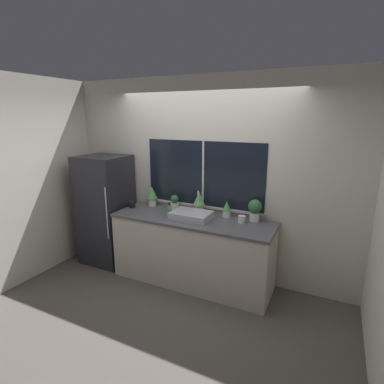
{
  "coord_description": "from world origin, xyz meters",
  "views": [
    {
      "loc": [
        1.59,
        -2.97,
        2.18
      ],
      "look_at": [
        0.0,
        0.32,
        1.25
      ],
      "focal_mm": 28.0,
      "sensor_mm": 36.0,
      "label": 1
    }
  ],
  "objects_px": {
    "sink": "(192,215)",
    "potted_plant_far_left": "(152,195)",
    "potted_plant_right": "(227,209)",
    "mug_black": "(132,205)",
    "potted_plant_far_right": "(255,209)",
    "potted_plant_center": "(199,201)",
    "potted_plant_left": "(175,202)",
    "soap_bottle": "(169,210)",
    "mug_white": "(242,219)",
    "refrigerator": "(106,210)"
  },
  "relations": [
    {
      "from": "potted_plant_center",
      "to": "potted_plant_far_right",
      "type": "height_order",
      "value": "potted_plant_center"
    },
    {
      "from": "refrigerator",
      "to": "potted_plant_far_left",
      "type": "relative_size",
      "value": 5.59
    },
    {
      "from": "potted_plant_far_left",
      "to": "potted_plant_center",
      "type": "bearing_deg",
      "value": 0.0
    },
    {
      "from": "potted_plant_far_left",
      "to": "potted_plant_far_right",
      "type": "relative_size",
      "value": 1.05
    },
    {
      "from": "refrigerator",
      "to": "potted_plant_far_left",
      "type": "height_order",
      "value": "refrigerator"
    },
    {
      "from": "sink",
      "to": "potted_plant_right",
      "type": "bearing_deg",
      "value": 34.44
    },
    {
      "from": "refrigerator",
      "to": "mug_black",
      "type": "bearing_deg",
      "value": 3.26
    },
    {
      "from": "refrigerator",
      "to": "mug_white",
      "type": "bearing_deg",
      "value": 3.09
    },
    {
      "from": "potted_plant_far_left",
      "to": "potted_plant_left",
      "type": "xyz_separation_m",
      "value": [
        0.38,
        0.0,
        -0.06
      ]
    },
    {
      "from": "potted_plant_center",
      "to": "potted_plant_far_right",
      "type": "bearing_deg",
      "value": 0.0
    },
    {
      "from": "sink",
      "to": "potted_plant_far_left",
      "type": "distance_m",
      "value": 0.82
    },
    {
      "from": "potted_plant_right",
      "to": "soap_bottle",
      "type": "relative_size",
      "value": 1.15
    },
    {
      "from": "potted_plant_left",
      "to": "soap_bottle",
      "type": "relative_size",
      "value": 1.12
    },
    {
      "from": "potted_plant_left",
      "to": "potted_plant_far_right",
      "type": "bearing_deg",
      "value": 0.0
    },
    {
      "from": "potted_plant_far_left",
      "to": "mug_black",
      "type": "bearing_deg",
      "value": -134.96
    },
    {
      "from": "soap_bottle",
      "to": "mug_white",
      "type": "xyz_separation_m",
      "value": [
        0.93,
        0.17,
        -0.03
      ]
    },
    {
      "from": "mug_white",
      "to": "mug_black",
      "type": "bearing_deg",
      "value": -176.96
    },
    {
      "from": "sink",
      "to": "soap_bottle",
      "type": "xyz_separation_m",
      "value": [
        -0.31,
        -0.03,
        0.03
      ]
    },
    {
      "from": "potted_plant_left",
      "to": "mug_white",
      "type": "relative_size",
      "value": 2.31
    },
    {
      "from": "sink",
      "to": "potted_plant_far_right",
      "type": "height_order",
      "value": "sink"
    },
    {
      "from": "sink",
      "to": "potted_plant_far_left",
      "type": "xyz_separation_m",
      "value": [
        -0.77,
        0.26,
        0.12
      ]
    },
    {
      "from": "soap_bottle",
      "to": "mug_white",
      "type": "height_order",
      "value": "soap_bottle"
    },
    {
      "from": "sink",
      "to": "potted_plant_right",
      "type": "height_order",
      "value": "sink"
    },
    {
      "from": "refrigerator",
      "to": "soap_bottle",
      "type": "xyz_separation_m",
      "value": [
        1.14,
        -0.06,
        0.17
      ]
    },
    {
      "from": "sink",
      "to": "mug_white",
      "type": "xyz_separation_m",
      "value": [
        0.62,
        0.14,
        -0.0
      ]
    },
    {
      "from": "refrigerator",
      "to": "potted_plant_right",
      "type": "relative_size",
      "value": 7.74
    },
    {
      "from": "refrigerator",
      "to": "potted_plant_right",
      "type": "bearing_deg",
      "value": 7.2
    },
    {
      "from": "potted_plant_far_right",
      "to": "refrigerator",
      "type": "bearing_deg",
      "value": -173.99
    },
    {
      "from": "potted_plant_far_right",
      "to": "mug_black",
      "type": "height_order",
      "value": "potted_plant_far_right"
    },
    {
      "from": "soap_bottle",
      "to": "mug_white",
      "type": "distance_m",
      "value": 0.95
    },
    {
      "from": "potted_plant_right",
      "to": "soap_bottle",
      "type": "height_order",
      "value": "potted_plant_right"
    },
    {
      "from": "sink",
      "to": "refrigerator",
      "type": "bearing_deg",
      "value": 178.85
    },
    {
      "from": "mug_black",
      "to": "soap_bottle",
      "type": "bearing_deg",
      "value": -7.31
    },
    {
      "from": "refrigerator",
      "to": "potted_plant_far_right",
      "type": "xyz_separation_m",
      "value": [
        2.2,
        0.23,
        0.25
      ]
    },
    {
      "from": "refrigerator",
      "to": "potted_plant_left",
      "type": "relative_size",
      "value": 7.92
    },
    {
      "from": "potted_plant_left",
      "to": "mug_white",
      "type": "distance_m",
      "value": 1.02
    },
    {
      "from": "sink",
      "to": "mug_white",
      "type": "relative_size",
      "value": 5.63
    },
    {
      "from": "potted_plant_far_left",
      "to": "soap_bottle",
      "type": "height_order",
      "value": "potted_plant_far_left"
    },
    {
      "from": "mug_black",
      "to": "sink",
      "type": "bearing_deg",
      "value": -3.3
    },
    {
      "from": "soap_bottle",
      "to": "potted_plant_far_right",
      "type": "bearing_deg",
      "value": 15.31
    },
    {
      "from": "mug_black",
      "to": "potted_plant_left",
      "type": "bearing_deg",
      "value": 19.32
    },
    {
      "from": "potted_plant_right",
      "to": "mug_black",
      "type": "distance_m",
      "value": 1.37
    },
    {
      "from": "potted_plant_center",
      "to": "potted_plant_far_right",
      "type": "relative_size",
      "value": 1.05
    },
    {
      "from": "potted_plant_left",
      "to": "potted_plant_far_right",
      "type": "relative_size",
      "value": 0.74
    },
    {
      "from": "potted_plant_far_left",
      "to": "soap_bottle",
      "type": "xyz_separation_m",
      "value": [
        0.46,
        -0.29,
        -0.09
      ]
    },
    {
      "from": "potted_plant_far_left",
      "to": "potted_plant_far_right",
      "type": "height_order",
      "value": "potted_plant_far_left"
    },
    {
      "from": "refrigerator",
      "to": "potted_plant_right",
      "type": "xyz_separation_m",
      "value": [
        1.83,
        0.23,
        0.2
      ]
    },
    {
      "from": "potted_plant_left",
      "to": "potted_plant_right",
      "type": "bearing_deg",
      "value": 0.0
    },
    {
      "from": "potted_plant_far_right",
      "to": "mug_white",
      "type": "xyz_separation_m",
      "value": [
        -0.13,
        -0.12,
        -0.12
      ]
    },
    {
      "from": "mug_black",
      "to": "potted_plant_far_right",
      "type": "bearing_deg",
      "value": 6.76
    }
  ]
}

